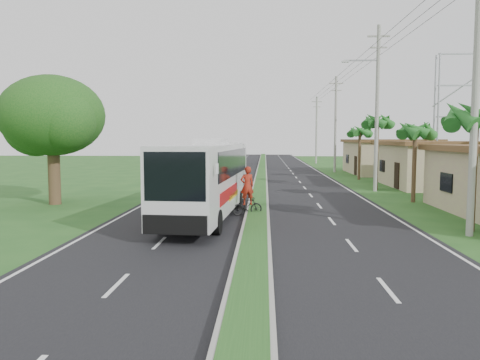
{
  "coord_description": "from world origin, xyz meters",
  "views": [
    {
      "loc": [
        0.36,
        -16.76,
        3.83
      ],
      "look_at": [
        -0.87,
        6.42,
        1.8
      ],
      "focal_mm": 35.0,
      "sensor_mm": 36.0,
      "label": 1
    }
  ],
  "objects": [
    {
      "name": "lane_edge_left",
      "position": [
        -6.7,
        20.0,
        0.0
      ],
      "size": [
        0.12,
        160.0,
        0.01
      ],
      "primitive_type": "cube",
      "color": "silver",
      "rests_on": "ground"
    },
    {
      "name": "median_strip",
      "position": [
        0.0,
        20.0,
        0.1
      ],
      "size": [
        1.2,
        160.0,
        0.18
      ],
      "color": "gray",
      "rests_on": "ground"
    },
    {
      "name": "road_asphalt",
      "position": [
        0.0,
        20.0,
        0.01
      ],
      "size": [
        14.0,
        160.0,
        0.02
      ],
      "primitive_type": "cube",
      "color": "black",
      "rests_on": "ground"
    },
    {
      "name": "palm_verge_b",
      "position": [
        9.4,
        12.0,
        4.36
      ],
      "size": [
        2.4,
        2.4,
        5.05
      ],
      "color": "#473321",
      "rests_on": "ground"
    },
    {
      "name": "utility_pole_b",
      "position": [
        8.47,
        18.0,
        6.26
      ],
      "size": [
        3.2,
        0.28,
        12.0
      ],
      "color": "gray",
      "rests_on": "ground"
    },
    {
      "name": "shop_far",
      "position": [
        14.0,
        36.0,
        1.93
      ],
      "size": [
        8.6,
        11.6,
        3.82
      ],
      "color": "tan",
      "rests_on": "ground"
    },
    {
      "name": "palm_verge_a",
      "position": [
        9.0,
        3.0,
        4.74
      ],
      "size": [
        2.4,
        2.4,
        5.45
      ],
      "color": "#473321",
      "rests_on": "ground"
    },
    {
      "name": "palm_verge_d",
      "position": [
        9.3,
        28.0,
        4.55
      ],
      "size": [
        2.4,
        2.4,
        5.25
      ],
      "color": "#473321",
      "rests_on": "ground"
    },
    {
      "name": "utility_pole_d",
      "position": [
        8.5,
        58.0,
        5.42
      ],
      "size": [
        1.6,
        0.28,
        10.5
      ],
      "color": "gray",
      "rests_on": "ground"
    },
    {
      "name": "utility_pole_c",
      "position": [
        8.5,
        38.0,
        5.67
      ],
      "size": [
        1.6,
        0.28,
        11.0
      ],
      "color": "gray",
      "rests_on": "ground"
    },
    {
      "name": "coach_bus_main",
      "position": [
        -2.4,
        5.51,
        2.12
      ],
      "size": [
        3.3,
        12.08,
        3.86
      ],
      "rotation": [
        0.0,
        0.0,
        -0.07
      ],
      "color": "silver",
      "rests_on": "ground"
    },
    {
      "name": "shade_tree",
      "position": [
        -12.11,
        10.02,
        5.03
      ],
      "size": [
        6.3,
        6.0,
        7.54
      ],
      "color": "#473321",
      "rests_on": "ground"
    },
    {
      "name": "ground",
      "position": [
        0.0,
        0.0,
        0.0
      ],
      "size": [
        180.0,
        180.0,
        0.0
      ],
      "primitive_type": "plane",
      "color": "#214F1C",
      "rests_on": "ground"
    },
    {
      "name": "coach_bus_far",
      "position": [
        -4.67,
        55.87,
        1.89
      ],
      "size": [
        2.55,
        11.45,
        3.33
      ],
      "rotation": [
        0.0,
        0.0,
        -0.0
      ],
      "color": "silver",
      "rests_on": "ground"
    },
    {
      "name": "motorcyclist",
      "position": [
        -0.51,
        6.44,
        0.98
      ],
      "size": [
        1.62,
        0.96,
        2.48
      ],
      "rotation": [
        0.0,
        0.0,
        0.36
      ],
      "color": "black",
      "rests_on": "ground"
    },
    {
      "name": "shop_mid",
      "position": [
        14.0,
        22.0,
        1.86
      ],
      "size": [
        7.6,
        10.6,
        3.67
      ],
      "color": "tan",
      "rests_on": "ground"
    },
    {
      "name": "utility_pole_a",
      "position": [
        8.5,
        2.0,
        5.67
      ],
      "size": [
        1.6,
        0.28,
        11.0
      ],
      "color": "gray",
      "rests_on": "ground"
    },
    {
      "name": "palm_verge_c",
      "position": [
        8.8,
        19.0,
        5.12
      ],
      "size": [
        2.4,
        2.4,
        5.85
      ],
      "color": "#473321",
      "rests_on": "ground"
    },
    {
      "name": "lane_edge_right",
      "position": [
        6.7,
        20.0,
        0.0
      ],
      "size": [
        0.12,
        160.0,
        0.01
      ],
      "primitive_type": "cube",
      "color": "silver",
      "rests_on": "ground"
    }
  ]
}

